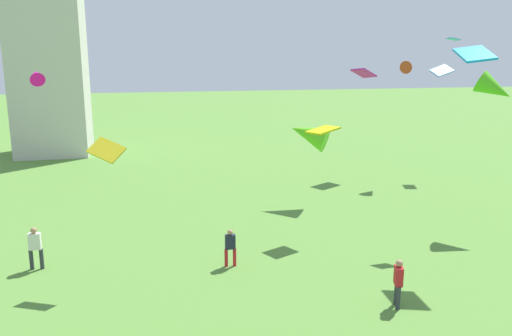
# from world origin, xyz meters

# --- Properties ---
(person_1) EXTENTS (0.50, 0.25, 1.60)m
(person_1) POSITION_xyz_m (-3.86, 17.11, 0.91)
(person_1) COLOR red
(person_1) RESTS_ON ground_plane
(person_2) EXTENTS (0.56, 0.29, 1.80)m
(person_2) POSITION_xyz_m (-11.68, 18.53, 1.02)
(person_2) COLOR #2D3338
(person_2) RESTS_ON ground_plane
(person_3) EXTENTS (0.39, 0.52, 1.74)m
(person_3) POSITION_xyz_m (1.24, 12.37, 0.98)
(person_3) COLOR #2D3338
(person_3) RESTS_ON ground_plane
(kite_flying_0) EXTENTS (2.02, 1.80, 0.78)m
(kite_flying_0) POSITION_xyz_m (8.38, 31.88, 7.33)
(kite_flying_0) COLOR #BD1A98
(kite_flying_1) EXTENTS (1.26, 1.66, 1.28)m
(kite_flying_1) POSITION_xyz_m (-13.30, 30.86, 7.39)
(kite_flying_1) COLOR #E80D9D
(kite_flying_2) EXTENTS (2.20, 2.24, 1.77)m
(kite_flying_2) POSITION_xyz_m (9.91, 19.74, 6.97)
(kite_flying_2) COLOR #4CBE1A
(kite_flying_3) EXTENTS (1.55, 1.97, 0.75)m
(kite_flying_3) POSITION_xyz_m (6.21, 16.34, 8.66)
(kite_flying_3) COLOR #128AEA
(kite_flying_4) EXTENTS (2.90, 2.61, 2.05)m
(kite_flying_4) POSITION_xyz_m (2.23, 25.50, 4.11)
(kite_flying_4) COLOR #54C818
(kite_flying_5) EXTENTS (1.53, 1.25, 0.89)m
(kite_flying_5) POSITION_xyz_m (-8.55, 17.26, 5.09)
(kite_flying_5) COLOR gold
(kite_flying_6) EXTENTS (1.06, 1.29, 0.24)m
(kite_flying_6) POSITION_xyz_m (14.99, 31.43, 9.71)
(kite_flying_6) COLOR #37A7EA
(kite_flying_7) EXTENTS (1.75, 1.56, 0.28)m
(kite_flying_7) POSITION_xyz_m (1.20, 20.25, 5.12)
(kite_flying_7) COLOR #C2C30A
(kite_flying_8) EXTENTS (1.54, 1.50, 0.99)m
(kite_flying_8) POSITION_xyz_m (10.78, 29.88, 7.84)
(kite_flying_8) COLOR #B33D1D
(kite_flying_10) EXTENTS (1.09, 0.75, 0.59)m
(kite_flying_10) POSITION_xyz_m (6.45, 19.00, 7.91)
(kite_flying_10) COLOR blue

